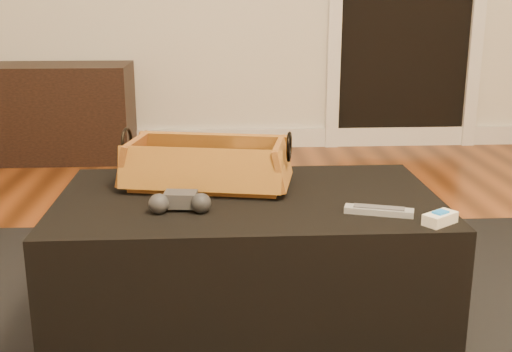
{
  "coord_description": "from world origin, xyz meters",
  "views": [
    {
      "loc": [
        0.13,
        -1.3,
        0.94
      ],
      "look_at": [
        0.22,
        0.29,
        0.49
      ],
      "focal_mm": 45.0,
      "sensor_mm": 36.0,
      "label": 1
    }
  ],
  "objects": [
    {
      "name": "silver_remote",
      "position": [
        0.51,
        0.15,
        0.44
      ],
      "size": [
        0.17,
        0.09,
        0.02
      ],
      "color": "#93969A",
      "rests_on": "ottoman"
    },
    {
      "name": "area_rug",
      "position": [
        0.2,
        0.26,
        0.01
      ],
      "size": [
        2.6,
        2.0,
        0.01
      ],
      "primitive_type": "cube",
      "color": "black",
      "rests_on": "floor"
    },
    {
      "name": "baseboard",
      "position": [
        0.0,
        2.73,
        0.06
      ],
      "size": [
        5.0,
        0.04,
        0.12
      ],
      "primitive_type": "cube",
      "color": "white",
      "rests_on": "floor"
    },
    {
      "name": "media_cabinet",
      "position": [
        -1.11,
        2.51,
        0.28
      ],
      "size": [
        1.43,
        0.45,
        0.56
      ],
      "primitive_type": "cube",
      "color": "black",
      "rests_on": "floor"
    },
    {
      "name": "ottoman",
      "position": [
        0.2,
        0.31,
        0.22
      ],
      "size": [
        1.0,
        0.6,
        0.42
      ],
      "primitive_type": "cube",
      "color": "black",
      "rests_on": "area_rug"
    },
    {
      "name": "cloth_bundle",
      "position": [
        0.22,
        0.42,
        0.48
      ],
      "size": [
        0.15,
        0.13,
        0.07
      ],
      "primitive_type": "cube",
      "rotation": [
        0.0,
        0.0,
        -0.37
      ],
      "color": "tan",
      "rests_on": "wicker_basket"
    },
    {
      "name": "game_controller",
      "position": [
        0.03,
        0.19,
        0.46
      ],
      "size": [
        0.15,
        0.09,
        0.05
      ],
      "color": "#2C2C2E",
      "rests_on": "ottoman"
    },
    {
      "name": "cream_gadget",
      "position": [
        0.63,
        0.07,
        0.45
      ],
      "size": [
        0.09,
        0.08,
        0.03
      ],
      "color": "silver",
      "rests_on": "ottoman"
    },
    {
      "name": "wicker_basket",
      "position": [
        0.09,
        0.41,
        0.49
      ],
      "size": [
        0.49,
        0.32,
        0.16
      ],
      "color": "#AB6726",
      "rests_on": "ottoman"
    },
    {
      "name": "tv_remote",
      "position": [
        0.07,
        0.4,
        0.46
      ],
      "size": [
        0.24,
        0.07,
        0.03
      ],
      "primitive_type": "cube",
      "rotation": [
        0.0,
        0.0,
        -0.09
      ],
      "color": "black",
      "rests_on": "wicker_basket"
    }
  ]
}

